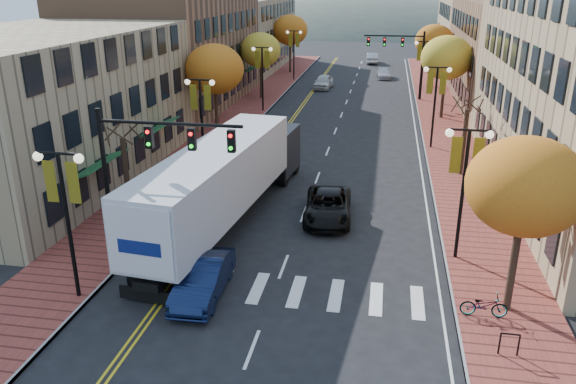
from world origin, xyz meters
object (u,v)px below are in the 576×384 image
at_px(semi_truck, 228,175).
at_px(bicycle, 484,305).
at_px(black_suv, 328,206).
at_px(navy_sedan, 203,279).

bearing_deg(semi_truck, bicycle, -24.94).
relative_size(black_suv, bicycle, 3.02).
xyz_separation_m(navy_sedan, bicycle, (10.72, 0.15, -0.15)).
bearing_deg(navy_sedan, bicycle, -0.94).
bearing_deg(semi_truck, black_suv, 21.21).
relative_size(navy_sedan, bicycle, 2.66).
relative_size(navy_sedan, black_suv, 0.88).
height_order(navy_sedan, bicycle, navy_sedan).
distance_m(semi_truck, bicycle, 13.75).
distance_m(navy_sedan, bicycle, 10.73).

